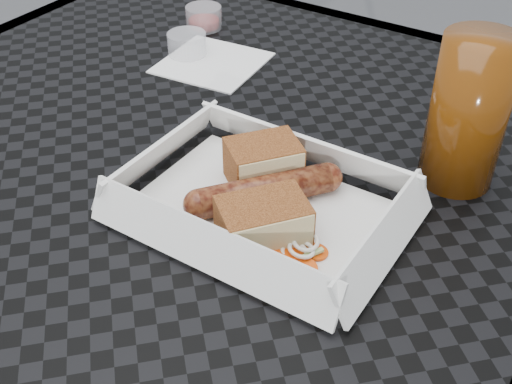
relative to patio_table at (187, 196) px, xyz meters
The scene contains 10 objects.
patio_table is the anchor object (origin of this frame).
food_tray 0.17m from the patio_table, 22.22° to the right, with size 0.22×0.15×0.00m, color white.
bratwurst 0.17m from the patio_table, 19.31° to the right, with size 0.10×0.12×0.03m.
bread_near 0.15m from the patio_table, ahead, with size 0.07×0.05×0.04m, color brown.
bread_far 0.20m from the patio_table, 29.23° to the right, with size 0.07×0.05×0.04m, color brown.
veg_garnish 0.23m from the patio_table, 25.36° to the right, with size 0.03×0.03×0.00m.
napkin 0.19m from the patio_table, 115.49° to the left, with size 0.12×0.12×0.00m, color white.
condiment_cup_sauce 0.30m from the patio_table, 121.78° to the left, with size 0.05×0.05×0.03m, color maroon.
condiment_cup_empty 0.22m from the patio_table, 125.90° to the left, with size 0.05×0.05×0.03m, color silver.
drink_glass 0.32m from the patio_table, 18.88° to the left, with size 0.07×0.07×0.15m, color #502606.
Camera 1 is at (0.37, -0.43, 1.12)m, focal length 45.00 mm.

